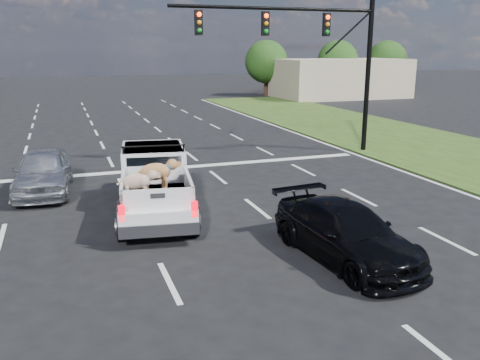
% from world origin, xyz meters
% --- Properties ---
extents(ground, '(160.00, 160.00, 0.00)m').
position_xyz_m(ground, '(0.00, 0.00, 0.00)').
color(ground, black).
rests_on(ground, ground).
extents(road_markings, '(17.75, 60.00, 0.01)m').
position_xyz_m(road_markings, '(0.00, 6.56, 0.01)').
color(road_markings, silver).
rests_on(road_markings, ground).
extents(traffic_signal, '(9.11, 0.31, 7.00)m').
position_xyz_m(traffic_signal, '(7.20, 10.50, 4.73)').
color(traffic_signal, black).
rests_on(traffic_signal, ground).
extents(building_right, '(12.00, 7.00, 3.60)m').
position_xyz_m(building_right, '(22.00, 34.00, 1.80)').
color(building_right, '#B8A68C').
rests_on(building_right, ground).
extents(tree_far_d, '(4.20, 4.20, 5.40)m').
position_xyz_m(tree_far_d, '(16.00, 38.00, 3.29)').
color(tree_far_d, '#332114').
rests_on(tree_far_d, ground).
extents(tree_far_e, '(4.20, 4.20, 5.40)m').
position_xyz_m(tree_far_e, '(24.00, 38.00, 3.29)').
color(tree_far_e, '#332114').
rests_on(tree_far_e, ground).
extents(tree_far_f, '(4.20, 4.20, 5.40)m').
position_xyz_m(tree_far_f, '(30.00, 38.00, 3.29)').
color(tree_far_f, '#332114').
rests_on(tree_far_f, ground).
extents(pickup_truck, '(2.67, 5.54, 1.99)m').
position_xyz_m(pickup_truck, '(-1.18, 4.64, 0.93)').
color(pickup_truck, black).
rests_on(pickup_truck, ground).
extents(silver_sedan, '(2.02, 4.34, 1.44)m').
position_xyz_m(silver_sedan, '(-4.27, 8.00, 0.72)').
color(silver_sedan, silver).
rests_on(silver_sedan, ground).
extents(black_coupe, '(2.17, 4.46, 1.25)m').
position_xyz_m(black_coupe, '(2.28, -0.11, 0.63)').
color(black_coupe, black).
rests_on(black_coupe, ground).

